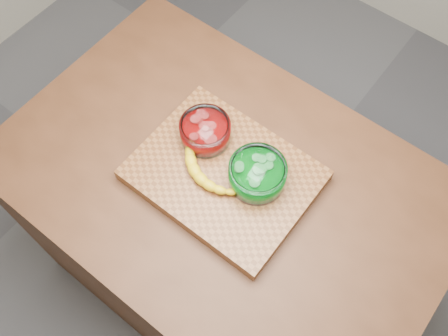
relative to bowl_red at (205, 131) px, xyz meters
The scene contains 6 objects.
ground 0.98m from the bowl_red, 26.76° to the right, with size 3.50×3.50×0.00m, color #5B5A5F.
counter 0.53m from the bowl_red, 26.76° to the right, with size 1.20×0.80×0.90m, color #4B2916.
cutting_board 0.13m from the bowl_red, 26.76° to the right, with size 0.45×0.35×0.04m, color brown.
bowl_red is the anchor object (origin of this frame).
bowl_green 0.18m from the bowl_red, ahead, with size 0.15×0.15×0.07m.
banana 0.09m from the bowl_red, 42.38° to the right, with size 0.23×0.15×0.03m, color gold, non-canonical shape.
Camera 1 is at (0.37, -0.47, 2.08)m, focal length 40.00 mm.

